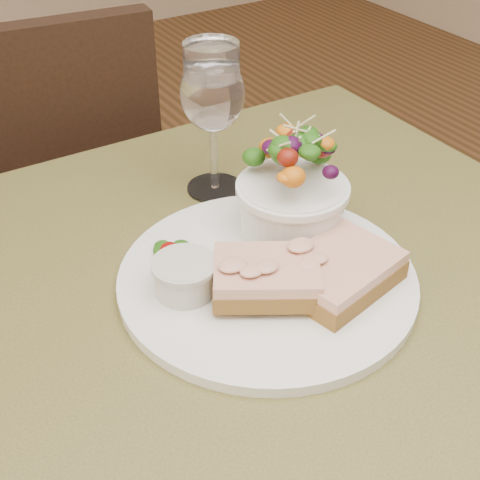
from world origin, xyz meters
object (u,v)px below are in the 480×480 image
dinner_plate (267,279)px  sandwich_front (339,271)px  ramekin (185,275)px  salad_bowl (293,186)px  chair_far (48,295)px  cafe_table (267,374)px  sandwich_back (266,277)px  wine_glass (213,98)px

dinner_plate → sandwich_front: bearing=-43.9°
dinner_plate → ramekin: (-0.08, 0.02, 0.03)m
sandwich_front → salad_bowl: size_ratio=1.06×
ramekin → salad_bowl: 0.16m
chair_far → sandwich_front: bearing=108.0°
cafe_table → ramekin: 0.16m
sandwich_front → sandwich_back: 0.08m
ramekin → wine_glass: wine_glass is taller
sandwich_front → ramekin: ramekin is taller
chair_far → ramekin: bearing=97.2°
dinner_plate → ramekin: ramekin is taller
salad_bowl → wine_glass: (-0.02, 0.14, 0.05)m
dinner_plate → cafe_table: bearing=-118.5°
sandwich_front → sandwich_back: size_ratio=1.04×
sandwich_front → wine_glass: bearing=78.5°
dinner_plate → sandwich_front: 0.08m
cafe_table → chair_far: chair_far is taller
chair_far → dinner_plate: bearing=104.4°
cafe_table → chair_far: (-0.08, 0.68, -0.36)m
dinner_plate → wine_glass: size_ratio=1.77×
salad_bowl → cafe_table: bearing=-135.3°
sandwich_back → salad_bowl: (0.08, 0.08, 0.04)m
chair_far → ramekin: 0.80m
cafe_table → sandwich_back: 0.14m
ramekin → dinner_plate: bearing=-13.8°
sandwich_front → wine_glass: size_ratio=0.77×
sandwich_front → sandwich_back: sandwich_back is taller
dinner_plate → sandwich_front: size_ratio=2.30×
ramekin → salad_bowl: (0.15, 0.03, 0.04)m
sandwich_back → chair_far: bearing=127.2°
salad_bowl → ramekin: bearing=-168.5°
cafe_table → chair_far: 0.78m
sandwich_back → dinner_plate: bearing=85.2°
cafe_table → dinner_plate: 0.11m
salad_bowl → wine_glass: bearing=97.8°
dinner_plate → chair_far: bearing=98.3°
cafe_table → sandwich_front: bearing=-17.4°
dinner_plate → sandwich_back: sandwich_back is taller
sandwich_back → salad_bowl: salad_bowl is taller
cafe_table → chair_far: size_ratio=0.89×
sandwich_front → salad_bowl: 0.11m
chair_far → salad_bowl: chair_far is taller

